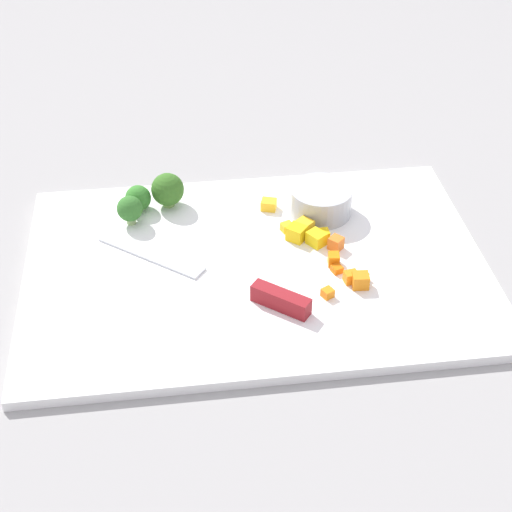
% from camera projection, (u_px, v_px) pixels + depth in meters
% --- Properties ---
extents(ground_plane, '(4.00, 4.00, 0.00)m').
position_uv_depth(ground_plane, '(256.00, 271.00, 0.90)').
color(ground_plane, gray).
extents(cutting_board, '(0.53, 0.36, 0.01)m').
position_uv_depth(cutting_board, '(256.00, 267.00, 0.89)').
color(cutting_board, white).
rests_on(cutting_board, ground_plane).
extents(prep_bowl, '(0.08, 0.08, 0.04)m').
position_uv_depth(prep_bowl, '(321.00, 201.00, 0.96)').
color(prep_bowl, '#B3B7BA').
rests_on(prep_bowl, cutting_board).
extents(chef_knife, '(0.23, 0.19, 0.02)m').
position_uv_depth(chef_knife, '(241.00, 286.00, 0.85)').
color(chef_knife, silver).
rests_on(chef_knife, cutting_board).
extents(carrot_dice_0, '(0.02, 0.02, 0.01)m').
position_uv_depth(carrot_dice_0, '(328.00, 293.00, 0.84)').
color(carrot_dice_0, orange).
rests_on(carrot_dice_0, cutting_board).
extents(carrot_dice_1, '(0.02, 0.01, 0.01)m').
position_uv_depth(carrot_dice_1, '(351.00, 277.00, 0.86)').
color(carrot_dice_1, orange).
rests_on(carrot_dice_1, cutting_board).
extents(carrot_dice_2, '(0.01, 0.01, 0.01)m').
position_uv_depth(carrot_dice_2, '(363.00, 277.00, 0.86)').
color(carrot_dice_2, orange).
rests_on(carrot_dice_2, cutting_board).
extents(carrot_dice_3, '(0.02, 0.02, 0.02)m').
position_uv_depth(carrot_dice_3, '(360.00, 281.00, 0.85)').
color(carrot_dice_3, orange).
rests_on(carrot_dice_3, cutting_board).
extents(carrot_dice_4, '(0.01, 0.01, 0.01)m').
position_uv_depth(carrot_dice_4, '(337.00, 269.00, 0.88)').
color(carrot_dice_4, orange).
rests_on(carrot_dice_4, cutting_board).
extents(carrot_dice_5, '(0.01, 0.02, 0.01)m').
position_uv_depth(carrot_dice_5, '(334.00, 259.00, 0.88)').
color(carrot_dice_5, orange).
rests_on(carrot_dice_5, cutting_board).
extents(carrot_dice_6, '(0.02, 0.02, 0.02)m').
position_uv_depth(carrot_dice_6, '(336.00, 243.00, 0.91)').
color(carrot_dice_6, orange).
rests_on(carrot_dice_6, cutting_board).
extents(pepper_dice_0, '(0.02, 0.02, 0.01)m').
position_uv_depth(pepper_dice_0, '(269.00, 205.00, 0.97)').
color(pepper_dice_0, yellow).
rests_on(pepper_dice_0, cutting_board).
extents(pepper_dice_1, '(0.03, 0.03, 0.02)m').
position_uv_depth(pepper_dice_1, '(316.00, 238.00, 0.91)').
color(pepper_dice_1, yellow).
rests_on(pepper_dice_1, cutting_board).
extents(pepper_dice_2, '(0.02, 0.02, 0.01)m').
position_uv_depth(pepper_dice_2, '(287.00, 227.00, 0.94)').
color(pepper_dice_2, yellow).
rests_on(pepper_dice_2, cutting_board).
extents(pepper_dice_3, '(0.02, 0.01, 0.01)m').
position_uv_depth(pepper_dice_3, '(323.00, 235.00, 0.92)').
color(pepper_dice_3, yellow).
rests_on(pepper_dice_3, cutting_board).
extents(pepper_dice_4, '(0.03, 0.03, 0.02)m').
position_uv_depth(pepper_dice_4, '(297.00, 233.00, 0.92)').
color(pepper_dice_4, yellow).
rests_on(pepper_dice_4, cutting_board).
extents(pepper_dice_5, '(0.03, 0.03, 0.02)m').
position_uv_depth(pepper_dice_5, '(303.00, 228.00, 0.93)').
color(pepper_dice_5, yellow).
rests_on(pepper_dice_5, cutting_board).
extents(broccoli_floret_0, '(0.04, 0.04, 0.04)m').
position_uv_depth(broccoli_floret_0, '(168.00, 190.00, 0.97)').
color(broccoli_floret_0, '#88B458').
rests_on(broccoli_floret_0, cutting_board).
extents(broccoli_floret_1, '(0.03, 0.03, 0.04)m').
position_uv_depth(broccoli_floret_1, '(130.00, 209.00, 0.94)').
color(broccoli_floret_1, '#90B26D').
rests_on(broccoli_floret_1, cutting_board).
extents(broccoli_floret_2, '(0.03, 0.03, 0.03)m').
position_uv_depth(broccoli_floret_2, '(138.00, 198.00, 0.97)').
color(broccoli_floret_2, '#81BE57').
rests_on(broccoli_floret_2, cutting_board).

